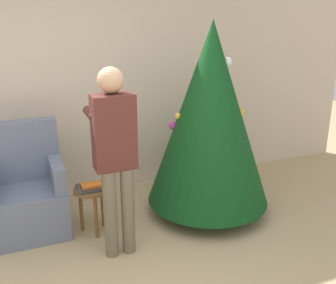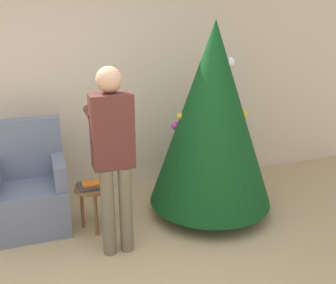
% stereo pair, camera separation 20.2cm
% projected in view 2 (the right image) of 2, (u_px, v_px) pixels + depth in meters
% --- Properties ---
extents(wall_back, '(8.00, 0.06, 2.70)m').
position_uv_depth(wall_back, '(67.00, 84.00, 4.47)').
color(wall_back, beige).
rests_on(wall_back, ground_plane).
extents(christmas_tree, '(1.32, 1.32, 2.07)m').
position_uv_depth(christmas_tree, '(212.00, 116.00, 4.07)').
color(christmas_tree, brown).
rests_on(christmas_tree, ground_plane).
extents(armchair, '(0.73, 0.66, 1.10)m').
position_uv_depth(armchair, '(30.00, 192.00, 4.01)').
color(armchair, slate).
rests_on(armchair, ground_plane).
extents(person_standing, '(0.39, 0.57, 1.71)m').
position_uv_depth(person_standing, '(113.00, 147.00, 3.41)').
color(person_standing, '#6B604C').
rests_on(person_standing, ground_plane).
extents(side_stool, '(0.36, 0.36, 0.48)m').
position_uv_depth(side_stool, '(93.00, 194.00, 3.94)').
color(side_stool, brown).
rests_on(side_stool, ground_plane).
extents(laptop, '(0.29, 0.24, 0.02)m').
position_uv_depth(laptop, '(92.00, 185.00, 3.91)').
color(laptop, '#38383D').
rests_on(laptop, side_stool).
extents(book, '(0.20, 0.13, 0.02)m').
position_uv_depth(book, '(92.00, 183.00, 3.90)').
color(book, orange).
rests_on(book, laptop).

